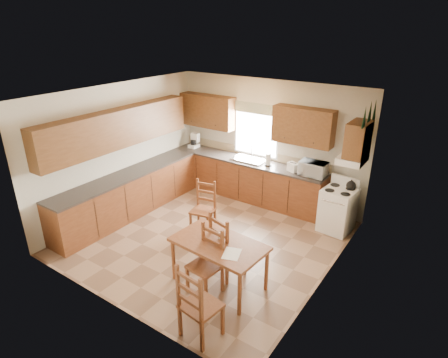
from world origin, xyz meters
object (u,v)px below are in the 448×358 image
Objects in this scene: stove at (337,210)px; chair_far_right at (205,262)px; chair_near_left at (201,301)px; chair_near_right at (228,244)px; microwave at (313,169)px; chair_far_left at (203,208)px; dining_table at (219,263)px.

chair_far_right is (-1.01, -2.92, 0.10)m from stove.
stove is 3.09m from chair_far_right.
chair_near_right is at bearing -63.66° from chair_near_left.
chair_near_right is (-0.32, -2.59, -0.52)m from microwave.
microwave is 0.45× the size of chair_near_left.
chair_far_right is at bearing 101.89° from chair_near_right.
stove is at bearing 23.27° from chair_far_left.
microwave is 3.91m from chair_near_left.
chair_far_left is (-1.16, 0.85, -0.05)m from chair_near_right.
chair_near_left is at bearing -64.91° from chair_far_left.
chair_near_left is at bearing 124.58° from chair_near_right.
chair_far_right is (-0.03, -0.57, -0.02)m from chair_near_right.
chair_far_right is (1.12, -1.42, 0.03)m from chair_far_left.
microwave reaches higher than dining_table.
stove is 0.77× the size of chair_near_right.
microwave reaches higher than chair_far_left.
stove is 0.85× the size of chair_far_left.
stove is at bearing -20.73° from microwave.
chair_near_left reaches higher than chair_far_right.
microwave reaches higher than stove.
stove is at bearing -97.17° from chair_near_right.
stove is 0.80× the size of chair_far_right.
chair_near_left is 1.10× the size of chair_far_left.
chair_near_right reaches higher than dining_table.
microwave is 2.66m from chair_near_right.
microwave is (-0.66, 0.24, 0.64)m from stove.
chair_far_left is at bearing -130.80° from microwave.
chair_near_right is at bearing -48.14° from chair_far_left.
microwave is at bearing -81.59° from chair_near_right.
chair_near_right is (-0.44, 1.28, -0.00)m from chair_near_left.
chair_near_left is 1.35m from chair_near_right.
microwave is 2.99m from dining_table.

